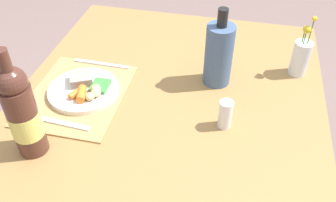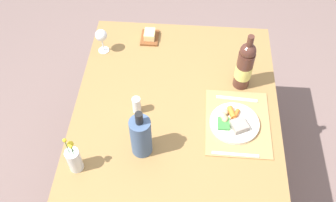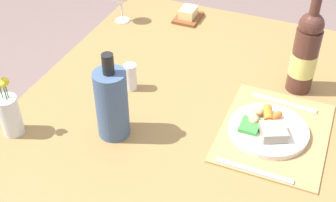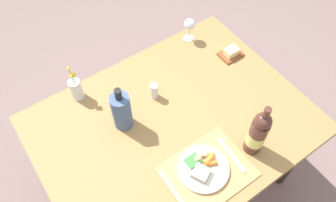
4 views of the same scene
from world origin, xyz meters
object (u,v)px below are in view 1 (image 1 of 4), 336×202
at_px(dinner_plate, 84,89).
at_px(salt_shaker, 225,114).
at_px(knife, 59,122).
at_px(cooler_bottle, 219,54).
at_px(wine_bottle, 22,113).
at_px(dining_table, 164,133).
at_px(fork, 102,64).
at_px(flower_vase, 301,57).

relative_size(dinner_plate, salt_shaker, 2.52).
distance_m(knife, cooler_bottle, 0.56).
relative_size(wine_bottle, cooler_bottle, 1.21).
height_order(dinner_plate, salt_shaker, salt_shaker).
bearing_deg(dinner_plate, dining_table, 82.36).
height_order(fork, flower_vase, flower_vase).
distance_m(knife, wine_bottle, 0.17).
relative_size(dinner_plate, knife, 1.14).
distance_m(cooler_bottle, flower_vase, 0.30).
relative_size(dinner_plate, cooler_bottle, 0.86).
height_order(knife, flower_vase, flower_vase).
bearing_deg(dining_table, wine_bottle, -55.38).
relative_size(dining_table, fork, 6.25).
bearing_deg(dining_table, fork, -126.03).
bearing_deg(flower_vase, fork, -80.94).
bearing_deg(fork, cooler_bottle, 90.88).
bearing_deg(fork, salt_shaker, 66.29).
bearing_deg(wine_bottle, dinner_plate, 170.12).
height_order(wine_bottle, flower_vase, wine_bottle).
xyz_separation_m(cooler_bottle, flower_vase, (-0.11, 0.28, -0.04)).
distance_m(dinner_plate, fork, 0.17).
xyz_separation_m(dining_table, knife, (0.12, -0.30, 0.10)).
distance_m(dinner_plate, knife, 0.16).
height_order(fork, knife, same).
height_order(dinner_plate, cooler_bottle, cooler_bottle).
bearing_deg(knife, flower_vase, 124.74).
height_order(knife, wine_bottle, wine_bottle).
bearing_deg(dinner_plate, fork, -178.86).
xyz_separation_m(dinner_plate, cooler_bottle, (-0.17, 0.42, 0.09)).
height_order(knife, cooler_bottle, cooler_bottle).
bearing_deg(flower_vase, cooler_bottle, -68.09).
relative_size(knife, salt_shaker, 2.21).
xyz_separation_m(cooler_bottle, salt_shaker, (0.22, 0.05, -0.07)).
xyz_separation_m(knife, flower_vase, (-0.44, 0.72, 0.06)).
distance_m(fork, wine_bottle, 0.45).
bearing_deg(wine_bottle, flower_vase, 126.07).
distance_m(dining_table, dinner_plate, 0.30).
distance_m(wine_bottle, flower_vase, 0.93).
relative_size(dinner_plate, fork, 1.10).
xyz_separation_m(dining_table, salt_shaker, (0.01, 0.19, 0.14)).
xyz_separation_m(fork, salt_shaker, (0.22, 0.48, 0.04)).
xyz_separation_m(dinner_plate, salt_shaker, (0.05, 0.47, 0.03)).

